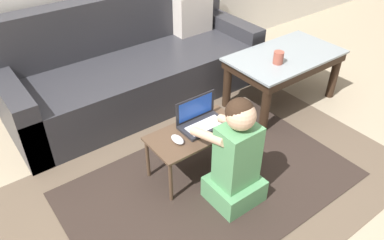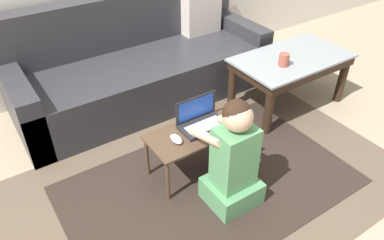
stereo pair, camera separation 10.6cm
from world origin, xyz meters
TOP-DOWN VIEW (x-y plane):
  - ground_plane at (0.00, 0.00)m, footprint 16.00×16.00m
  - area_rug at (-0.02, -0.06)m, footprint 2.59×1.62m
  - couch at (0.15, 1.20)m, footprint 2.18×0.83m
  - coffee_table at (1.11, 0.38)m, footprint 0.97×0.55m
  - laptop_desk at (-0.02, 0.12)m, footprint 0.63×0.32m
  - laptop at (0.05, 0.15)m, footprint 0.31×0.18m
  - computer_mouse at (-0.17, 0.10)m, footprint 0.06×0.11m
  - person_seated at (0.02, -0.23)m, footprint 0.31×0.43m
  - cup_on_table at (0.94, 0.31)m, footprint 0.08×0.08m

SIDE VIEW (x-z plane):
  - ground_plane at x=0.00m, z-range 0.00..0.00m
  - area_rug at x=-0.02m, z-range 0.00..0.01m
  - couch at x=0.15m, z-range -0.14..0.71m
  - laptop_desk at x=-0.02m, z-range 0.13..0.46m
  - person_seated at x=0.02m, z-range -0.04..0.71m
  - computer_mouse at x=-0.17m, z-range 0.33..0.37m
  - laptop at x=0.05m, z-range 0.27..0.46m
  - coffee_table at x=1.11m, z-range 0.15..0.60m
  - cup_on_table at x=0.94m, z-range 0.45..0.55m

